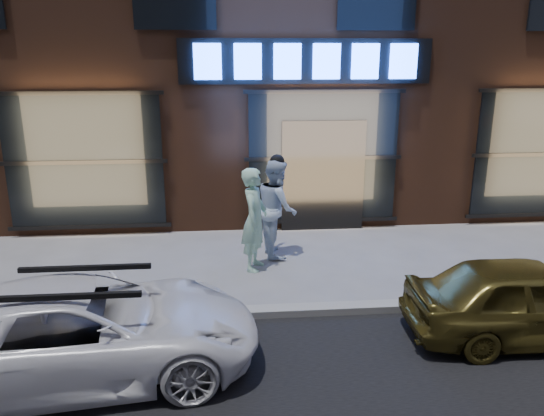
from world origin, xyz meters
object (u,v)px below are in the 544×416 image
Objects in this scene: man_bowtie at (255,219)px; man_cap at (277,208)px; white_suv at (82,330)px; gold_sedan at (530,300)px.

man_bowtie is 0.99× the size of man_cap.
man_cap reaches higher than white_suv.
man_cap is 0.56× the size of gold_sedan.
white_suv is at bearing 94.99° from gold_sedan.
gold_sedan is at bearing -94.06° from white_suv.
white_suv reaches higher than gold_sedan.
man_cap is at bearing -42.98° from white_suv.
white_suv is (-2.71, -3.79, -0.35)m from man_cap.
white_suv is at bearing 160.86° from man_bowtie.
white_suv is at bearing 139.17° from man_cap.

